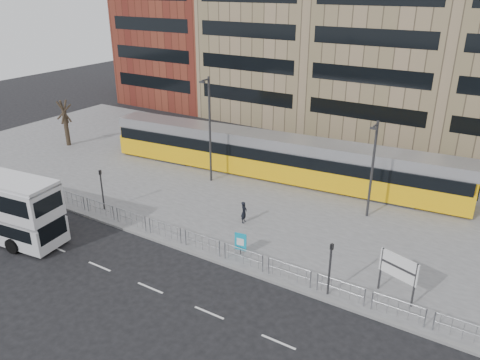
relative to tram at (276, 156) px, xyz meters
The scene contains 15 objects.
ground 13.77m from the tram, 92.04° to the right, with size 120.00×120.00×0.00m, color black.
plaza 2.55m from the tram, 106.66° to the right, with size 64.00×24.00×0.15m, color slate.
kerb 13.71m from the tram, 92.04° to the right, with size 64.00×0.25×0.17m, color gray.
building_row 23.39m from the tram, 87.05° to the left, with size 70.40×18.40×31.20m.
pedestrian_barrier 13.24m from the tram, 83.41° to the right, with size 32.07×0.07×1.10m.
road_markings 17.74m from the tram, 88.32° to the right, with size 62.00×0.12×0.01m, color white.
tram is the anchor object (origin of this frame).
station_sign 17.54m from the tram, 40.94° to the right, with size 2.13×0.77×2.55m.
ad_panel 12.86m from the tram, 71.67° to the right, with size 0.76×0.17×1.43m.
pedestrian 8.85m from the tram, 76.47° to the right, with size 0.57×0.37×1.56m, color black.
traffic_light_west 14.51m from the tram, 122.34° to the right, with size 0.20×0.23×3.10m.
traffic_light_east 16.58m from the tram, 52.31° to the right, with size 0.21×0.24×3.10m.
lamp_post_west 6.30m from the tram, 138.66° to the right, with size 0.45×1.04×8.74m.
lamp_post_east 9.79m from the tram, 19.05° to the right, with size 0.45×1.04×7.04m.
bare_tree 22.57m from the tram, behind, with size 4.11×4.11×6.77m.
Camera 1 is at (17.59, -19.61, 15.63)m, focal length 35.00 mm.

